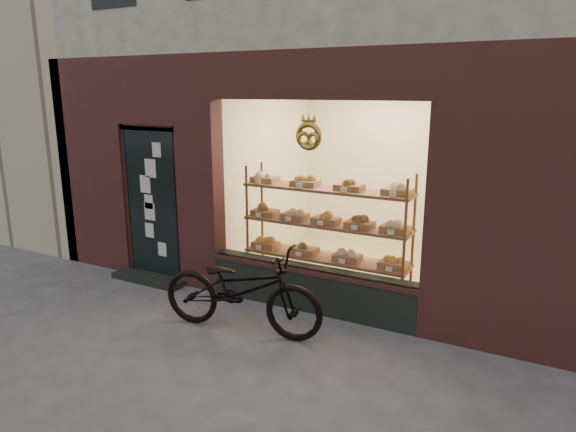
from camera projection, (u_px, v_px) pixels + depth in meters
The scene contains 4 objects.
ground at pixel (169, 382), 4.79m from camera, with size 90.00×90.00×0.00m, color #474747.
neighbor_left at pixel (10, 14), 12.83m from camera, with size 12.00×7.00×9.00m, color #BEB692.
display_shelf at pixel (326, 234), 6.56m from camera, with size 2.20×0.45×1.70m.
bicycle at pixel (241, 289), 5.70m from camera, with size 0.66×1.90×1.00m, color black.
Camera 1 is at (3.01, -3.24, 2.66)m, focal length 32.00 mm.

